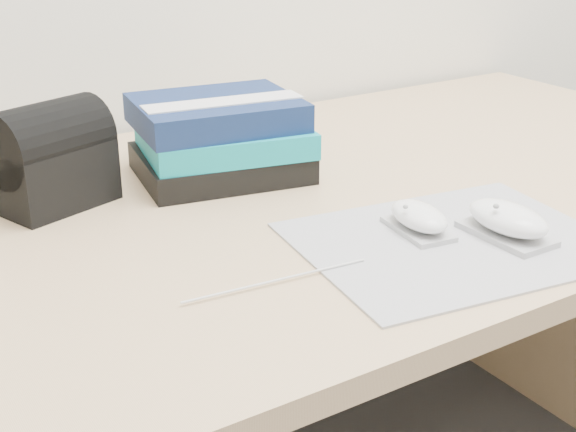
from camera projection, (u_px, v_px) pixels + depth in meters
desk at (279, 321)px, 1.24m from camera, size 1.60×0.80×0.73m
mousepad at (452, 242)px, 0.95m from camera, size 0.39×0.32×0.00m
mouse_rear at (419, 218)px, 0.96m from camera, size 0.06×0.10×0.04m
mouse_front at (507, 221)px, 0.95m from camera, size 0.06×0.11×0.05m
usb_cable at (277, 280)px, 0.85m from camera, size 0.22×0.02×0.00m
book_stack at (220, 138)px, 1.15m from camera, size 0.26×0.23×0.12m
pouch at (51, 156)px, 1.04m from camera, size 0.17×0.14×0.14m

